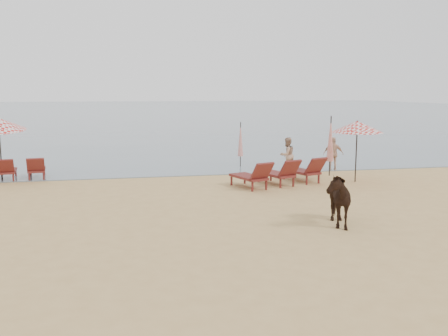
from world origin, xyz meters
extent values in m
plane|color=tan|center=(0.00, 0.00, 0.00)|extent=(120.00, 120.00, 0.00)
cube|color=#51606B|center=(0.00, 80.00, 0.00)|extent=(160.00, 140.00, 0.06)
cube|color=maroon|center=(-7.70, 10.66, 0.35)|extent=(0.82, 1.49, 0.08)
cube|color=maroon|center=(-7.61, 9.90, 0.64)|extent=(0.71, 0.54, 0.62)
cube|color=maroon|center=(-6.59, 10.79, 0.35)|extent=(0.82, 1.49, 0.08)
cube|color=maroon|center=(-6.50, 10.03, 0.64)|extent=(0.71, 0.54, 0.62)
cube|color=maroon|center=(1.36, 7.15, 0.40)|extent=(1.22, 1.74, 0.09)
cube|color=maroon|center=(1.64, 6.35, 0.71)|extent=(0.86, 0.73, 0.69)
cube|color=maroon|center=(2.53, 7.56, 0.40)|extent=(1.22, 1.74, 0.09)
cube|color=maroon|center=(2.82, 6.76, 0.71)|extent=(0.86, 0.73, 0.69)
cube|color=maroon|center=(3.71, 7.97, 0.40)|extent=(1.22, 1.74, 0.09)
cube|color=maroon|center=(3.99, 7.17, 0.71)|extent=(0.86, 0.73, 0.69)
cylinder|color=black|center=(-7.85, 10.47, 1.15)|extent=(0.05, 0.05, 2.31)
cylinder|color=black|center=(5.74, 7.42, 1.10)|extent=(0.05, 0.05, 2.21)
cone|color=red|center=(5.74, 7.42, 2.16)|extent=(1.96, 1.96, 0.44)
sphere|color=black|center=(5.74, 7.42, 2.35)|extent=(0.08, 0.08, 0.08)
cylinder|color=black|center=(2.23, 12.04, 1.05)|extent=(0.05, 0.05, 2.10)
cone|color=red|center=(2.23, 12.04, 1.30)|extent=(0.26, 0.26, 1.57)
cylinder|color=black|center=(5.35, 9.00, 1.25)|extent=(0.05, 0.05, 2.50)
cone|color=red|center=(5.35, 9.00, 1.55)|extent=(0.30, 0.30, 1.87)
imported|color=black|center=(2.31, 1.71, 0.73)|extent=(1.11, 1.86, 1.47)
imported|color=tan|center=(3.86, 10.14, 0.76)|extent=(0.91, 0.82, 1.53)
imported|color=tan|center=(6.06, 10.23, 0.74)|extent=(0.94, 0.70, 1.49)
camera|label=1|loc=(-3.16, -10.35, 3.56)|focal=40.00mm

